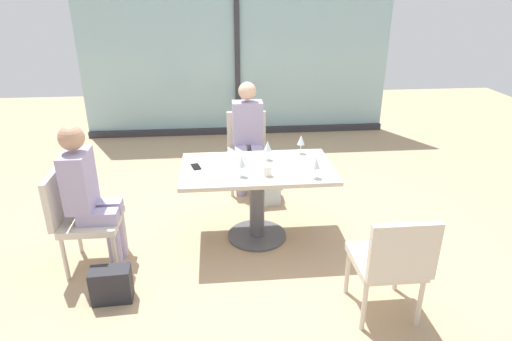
# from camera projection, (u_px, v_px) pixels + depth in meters

# --- Properties ---
(ground_plane) EXTENTS (12.00, 12.00, 0.00)m
(ground_plane) POSITION_uv_depth(u_px,v_px,m) (257.00, 236.00, 4.21)
(ground_plane) COLOR tan
(window_wall_backdrop) EXTENTS (4.74, 0.10, 2.70)m
(window_wall_backdrop) POSITION_uv_depth(u_px,v_px,m) (237.00, 57.00, 6.66)
(window_wall_backdrop) COLOR #92B7BC
(window_wall_backdrop) RESTS_ON ground_plane
(dining_table_main) EXTENTS (1.37, 0.81, 0.73)m
(dining_table_main) POSITION_uv_depth(u_px,v_px,m) (257.00, 185.00, 4.00)
(dining_table_main) COLOR #BCB29E
(dining_table_main) RESTS_ON ground_plane
(chair_near_window) EXTENTS (0.46, 0.51, 0.87)m
(chair_near_window) POSITION_uv_depth(u_px,v_px,m) (247.00, 146.00, 5.11)
(chair_near_window) COLOR beige
(chair_near_window) RESTS_ON ground_plane
(chair_side_end) EXTENTS (0.50, 0.46, 0.87)m
(chair_side_end) POSITION_uv_depth(u_px,v_px,m) (79.00, 214.00, 3.60)
(chair_side_end) COLOR beige
(chair_side_end) RESTS_ON ground_plane
(chair_front_right) EXTENTS (0.46, 0.50, 0.87)m
(chair_front_right) POSITION_uv_depth(u_px,v_px,m) (392.00, 260.00, 3.00)
(chair_front_right) COLOR beige
(chair_front_right) RESTS_ON ground_plane
(person_near_window) EXTENTS (0.34, 0.39, 1.26)m
(person_near_window) POSITION_uv_depth(u_px,v_px,m) (248.00, 132.00, 4.93)
(person_near_window) COLOR #9E93B7
(person_near_window) RESTS_ON ground_plane
(person_side_end) EXTENTS (0.39, 0.34, 1.26)m
(person_side_end) POSITION_uv_depth(u_px,v_px,m) (88.00, 191.00, 3.53)
(person_side_end) COLOR #9E93B7
(person_side_end) RESTS_ON ground_plane
(wine_glass_0) EXTENTS (0.07, 0.07, 0.18)m
(wine_glass_0) POSITION_uv_depth(u_px,v_px,m) (301.00, 140.00, 4.19)
(wine_glass_0) COLOR silver
(wine_glass_0) RESTS_ON dining_table_main
(wine_glass_1) EXTENTS (0.07, 0.07, 0.18)m
(wine_glass_1) POSITION_uv_depth(u_px,v_px,m) (242.00, 162.00, 3.68)
(wine_glass_1) COLOR silver
(wine_glass_1) RESTS_ON dining_table_main
(wine_glass_2) EXTENTS (0.07, 0.07, 0.18)m
(wine_glass_2) POSITION_uv_depth(u_px,v_px,m) (316.00, 163.00, 3.65)
(wine_glass_2) COLOR silver
(wine_glass_2) RESTS_ON dining_table_main
(wine_glass_3) EXTENTS (0.07, 0.07, 0.18)m
(wine_glass_3) POSITION_uv_depth(u_px,v_px,m) (268.00, 146.00, 4.03)
(wine_glass_3) COLOR silver
(wine_glass_3) RESTS_ON dining_table_main
(coffee_cup) EXTENTS (0.08, 0.08, 0.09)m
(coffee_cup) POSITION_uv_depth(u_px,v_px,m) (267.00, 171.00, 3.73)
(coffee_cup) COLOR white
(coffee_cup) RESTS_ON dining_table_main
(cell_phone_on_table) EXTENTS (0.10, 0.16, 0.01)m
(cell_phone_on_table) POSITION_uv_depth(u_px,v_px,m) (196.00, 167.00, 3.92)
(cell_phone_on_table) COLOR black
(cell_phone_on_table) RESTS_ON dining_table_main
(handbag_0) EXTENTS (0.31, 0.19, 0.28)m
(handbag_0) POSITION_uv_depth(u_px,v_px,m) (266.00, 192.00, 4.79)
(handbag_0) COLOR silver
(handbag_0) RESTS_ON ground_plane
(handbag_1) EXTENTS (0.31, 0.18, 0.28)m
(handbag_1) POSITION_uv_depth(u_px,v_px,m) (111.00, 285.00, 3.31)
(handbag_1) COLOR #232328
(handbag_1) RESTS_ON ground_plane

